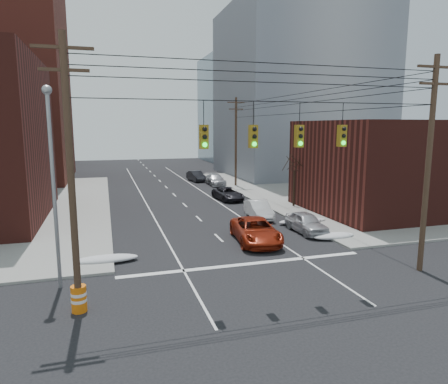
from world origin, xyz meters
TOP-DOWN VIEW (x-y plane):
  - ground at (0.00, 0.00)m, footprint 160.00×160.00m
  - sidewalk_ne at (27.00, 27.00)m, footprint 40.00×40.00m
  - building_brick_far at (-26.00, 74.00)m, footprint 22.00×18.00m
  - building_office at (22.00, 44.00)m, footprint 22.00×20.00m
  - building_glass at (24.00, 70.00)m, footprint 20.00×18.00m
  - building_storefront at (18.00, 16.00)m, footprint 16.00×12.00m
  - utility_pole_left at (-8.50, 3.00)m, footprint 2.20×0.28m
  - utility_pole_right at (8.50, 3.00)m, footprint 2.20×0.28m
  - utility_pole_far at (8.50, 34.00)m, footprint 2.20×0.28m
  - traffic_signals at (0.10, 2.97)m, footprint 17.00×0.42m
  - street_light at (-9.50, 6.00)m, footprint 0.44×0.44m
  - bare_tree at (9.59, 20.00)m, footprint 2.09×2.20m
  - snow_nw at (-7.40, 9.00)m, footprint 3.50×1.08m
  - snow_ne at (7.40, 9.50)m, footprint 3.00×1.08m
  - snow_east_far at (7.40, 14.00)m, footprint 4.00×1.08m
  - red_pickup at (2.05, 10.37)m, footprint 3.21×5.84m
  - parked_car_a at (6.40, 11.59)m, footprint 1.73×4.28m
  - parked_car_b at (4.80, 16.77)m, footprint 1.96×4.51m
  - parked_car_c at (4.80, 25.35)m, footprint 2.59×4.86m
  - parked_car_d at (6.40, 35.98)m, footprint 2.03×4.82m
  - parked_car_e at (6.40, 36.32)m, footprint 1.79×3.93m
  - parked_car_f at (4.80, 40.27)m, footprint 2.05×4.47m
  - lot_car_b at (-14.91, 26.68)m, footprint 5.03×3.67m
  - construction_barrel at (-8.50, 3.12)m, footprint 0.81×0.81m

SIDE VIEW (x-z plane):
  - ground at x=0.00m, z-range 0.00..0.00m
  - sidewalk_ne at x=27.00m, z-range 0.00..0.15m
  - snow_nw at x=-7.40m, z-range 0.00..0.42m
  - snow_ne at x=7.40m, z-range 0.00..0.42m
  - snow_east_far at x=7.40m, z-range 0.00..0.42m
  - construction_barrel at x=-8.50m, z-range 0.02..1.12m
  - parked_car_c at x=4.80m, z-range 0.00..1.30m
  - parked_car_e at x=6.40m, z-range 0.00..1.31m
  - parked_car_d at x=6.40m, z-range 0.00..1.39m
  - parked_car_f at x=4.80m, z-range 0.00..1.42m
  - parked_car_b at x=4.80m, z-range 0.00..1.44m
  - parked_car_a at x=6.40m, z-range 0.00..1.46m
  - red_pickup at x=2.05m, z-range 0.00..1.55m
  - lot_car_b at x=-14.91m, z-range 0.15..1.42m
  - bare_tree at x=9.59m, z-range -0.15..4.79m
  - building_storefront at x=18.00m, z-range 0.00..8.00m
  - street_light at x=-9.50m, z-range 0.88..10.20m
  - utility_pole_left at x=-8.50m, z-range 0.28..11.28m
  - utility_pole_right at x=8.50m, z-range 0.28..11.28m
  - utility_pole_far at x=8.50m, z-range 0.28..11.28m
  - building_brick_far at x=-26.00m, z-range 0.00..12.00m
  - traffic_signals at x=0.10m, z-range 6.16..8.18m
  - building_glass at x=24.00m, z-range 0.00..22.00m
  - building_office at x=22.00m, z-range 0.00..25.00m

